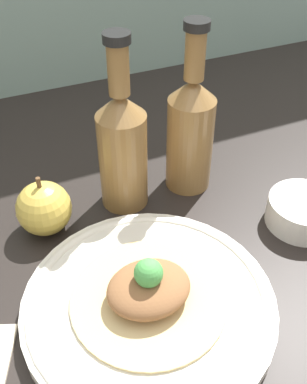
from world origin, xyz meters
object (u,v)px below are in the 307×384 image
Objects in this scene: plated_food at (149,290)px; cider_bottle_right at (190,130)px; apple at (44,208)px; cider_bottle_left at (122,146)px; plate at (149,303)px; dipping_bowl at (303,212)px.

plated_food is 25.49cm from cider_bottle_right.
apple is at bearing -176.55° from cider_bottle_right.
cider_bottle_left is at bearing 6.42° from apple.
cider_bottle_left is 2.83× the size of apple.
apple is (-22.66, -1.37, -5.96)cm from cider_bottle_right.
plate is 26.17cm from cider_bottle_right.
cider_bottle_left is (4.55, 19.64, 8.47)cm from plate.
cider_bottle_left is 2.52× the size of dipping_bowl.
cider_bottle_right is 19.67cm from dipping_bowl.
cider_bottle_left is 26.86cm from dipping_bowl.
cider_bottle_right is 23.47cm from apple.
plated_food is at bearing -127.51° from cider_bottle_right.
cider_bottle_left is 13.59cm from apple.
cider_bottle_right is (15.08, 19.64, 8.47)cm from plate.
dipping_bowl is (21.15, -14.63, -7.74)cm from cider_bottle_left.
plate is at bearing -168.97° from dipping_bowl.
plated_food is 0.71× the size of cider_bottle_right.
cider_bottle_left is at bearing 76.94° from plated_food.
apple is at bearing 158.27° from dipping_bowl.
cider_bottle_right is at bearing 125.98° from dipping_bowl.
plate is at bearing 180.00° from plated_food.
plate is 2.90× the size of dipping_bowl.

